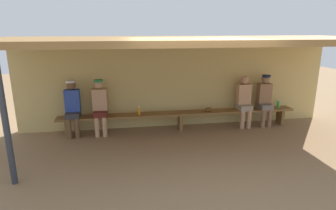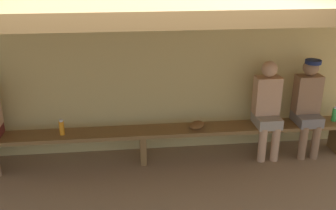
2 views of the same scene
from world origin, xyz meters
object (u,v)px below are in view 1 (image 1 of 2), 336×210
Objects in this scene: player_with_sunglasses at (265,98)px; baseball_glove_dark_brown at (208,109)px; player_shirtless_tan at (73,106)px; water_bottle_orange at (279,104)px; bench at (180,115)px; player_in_white at (244,99)px; player_leftmost at (100,105)px; water_bottle_blue at (139,111)px; support_post at (5,121)px.

baseball_glove_dark_brown is (-1.53, -0.02, -0.24)m from player_with_sunglasses.
water_bottle_orange is (5.26, 0.01, -0.19)m from player_shirtless_tan.
player_in_white is at bearing 0.10° from bench.
water_bottle_orange is (4.63, 0.01, -0.19)m from player_leftmost.
player_leftmost is 6.51× the size of water_bottle_blue.
baseball_glove_dark_brown is at bearing -178.97° from player_in_white.
player_in_white is 0.99m from baseball_glove_dark_brown.
player_with_sunglasses is 1.00× the size of player_shirtless_tan.
player_leftmost is 6.39× the size of water_bottle_orange.
player_in_white is 5.56× the size of baseball_glove_dark_brown.
player_in_white is at bearing -0.01° from player_leftmost.
water_bottle_orange reaches higher than bench.
water_bottle_blue is (-1.04, -0.01, 0.17)m from bench.
player_in_white is 6.34× the size of water_bottle_orange.
support_post is 5.90m from player_with_sunglasses.
bench is (3.25, 2.10, -0.71)m from support_post.
player_with_sunglasses is 1.01× the size of player_in_white.
player_in_white is at bearing -42.29° from baseball_glove_dark_brown.
water_bottle_orange is at bearing -42.63° from baseball_glove_dark_brown.
bench is 29.06× the size of water_bottle_blue.
support_post is 10.45× the size of water_bottle_orange.
baseball_glove_dark_brown is at bearing -179.33° from player_with_sunglasses.
player_shirtless_tan is at bearing 179.99° from player_in_white.
baseball_glove_dark_brown is (3.97, 2.09, -0.60)m from support_post.
water_bottle_blue is (-3.71, -0.02, -0.00)m from water_bottle_orange.
water_bottle_orange is at bearing 19.62° from support_post.
water_bottle_orange reaches higher than water_bottle_blue.
player_with_sunglasses is at bearing 20.91° from support_post.
support_post is 1.65× the size of player_in_white.
player_with_sunglasses is 0.45m from water_bottle_orange.
player_shirtless_tan is (-0.63, 0.00, 0.00)m from player_leftmost.
water_bottle_blue is at bearing -179.68° from player_with_sunglasses.
player_with_sunglasses reaches higher than water_bottle_orange.
player_shirtless_tan is 5.60× the size of baseball_glove_dark_brown.
baseball_glove_dark_brown is (2.69, -0.02, -0.24)m from player_leftmost.
support_post is 3.93m from bench.
player_leftmost is at bearing -179.93° from water_bottle_orange.
player_leftmost is at bearing 179.99° from player_in_white.
support_post reaches higher than player_with_sunglasses.
player_in_white reaches higher than water_bottle_blue.
player_in_white reaches higher than bench.
player_with_sunglasses is 4.22m from player_leftmost.
support_post is at bearing -107.30° from player_shirtless_tan.
player_with_sunglasses is 6.51× the size of water_bottle_blue.
player_leftmost is 1.00× the size of player_shirtless_tan.
bench is 0.74m from baseball_glove_dark_brown.
support_post reaches higher than bench.
player_leftmost reaches higher than bench.
player_in_white is 6.47× the size of water_bottle_blue.
bench is at bearing -179.91° from player_with_sunglasses.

